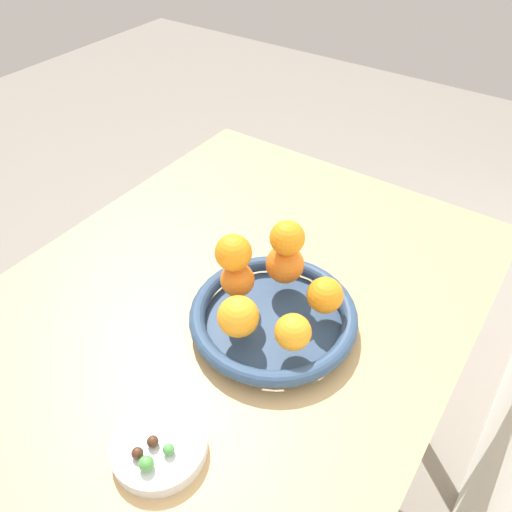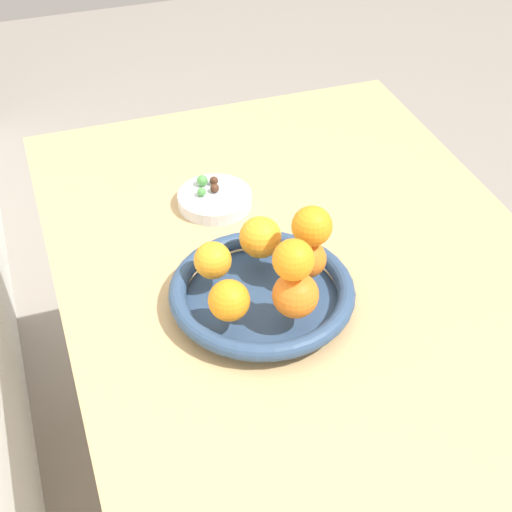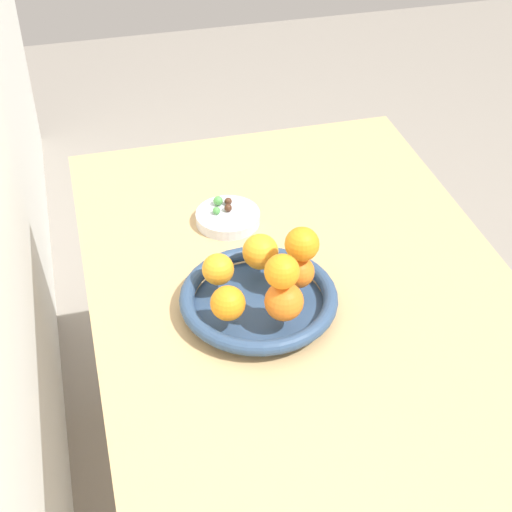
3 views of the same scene
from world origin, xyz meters
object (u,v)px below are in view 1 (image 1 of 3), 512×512
(orange_5, at_px, (233,253))
(candy_ball_3, at_px, (146,464))
(dining_table, at_px, (212,351))
(orange_6, at_px, (287,238))
(fruit_bowl, at_px, (273,317))
(candy_dish, at_px, (159,446))
(orange_4, at_px, (325,295))
(orange_0, at_px, (285,264))
(candy_ball_1, at_px, (137,453))
(orange_3, at_px, (293,332))
(orange_2, at_px, (238,316))
(candy_ball_0, at_px, (169,450))
(candy_ball_2, at_px, (153,441))
(orange_1, at_px, (237,280))

(orange_5, bearing_deg, candy_ball_3, 15.26)
(dining_table, height_order, orange_6, orange_6)
(fruit_bowl, distance_m, candy_dish, 0.26)
(orange_4, bearing_deg, orange_6, -102.60)
(orange_0, distance_m, candy_ball_1, 0.36)
(orange_0, relative_size, orange_5, 1.11)
(orange_3, distance_m, candy_ball_1, 0.26)
(orange_2, height_order, candy_ball_0, orange_2)
(dining_table, bearing_deg, orange_6, 146.37)
(candy_ball_0, distance_m, candy_ball_3, 0.03)
(candy_ball_0, height_order, candy_ball_2, same)
(orange_2, bearing_deg, orange_0, -178.54)
(fruit_bowl, distance_m, candy_ball_2, 0.27)
(orange_4, bearing_deg, orange_1, -69.83)
(orange_6, bearing_deg, orange_0, -130.87)
(orange_6, bearing_deg, orange_5, -38.16)
(orange_3, distance_m, orange_4, 0.09)
(orange_5, bearing_deg, orange_2, 40.31)
(orange_4, bearing_deg, candy_ball_0, -8.72)
(orange_0, bearing_deg, orange_5, -34.96)
(orange_3, bearing_deg, orange_1, -107.67)
(orange_2, xyz_separation_m, orange_3, (-0.02, 0.08, -0.00))
(candy_dish, relative_size, orange_1, 2.27)
(candy_dish, height_order, candy_ball_3, candy_ball_3)
(orange_3, xyz_separation_m, orange_4, (-0.09, 0.00, 0.00))
(dining_table, relative_size, candy_ball_0, 72.22)
(candy_ball_2, bearing_deg, candy_ball_1, -13.15)
(orange_6, distance_m, candy_ball_1, 0.37)
(orange_0, relative_size, orange_2, 1.02)
(orange_6, bearing_deg, dining_table, -33.63)
(candy_dish, distance_m, orange_0, 0.34)
(orange_6, height_order, candy_ball_2, orange_6)
(orange_1, bearing_deg, orange_6, 143.93)
(orange_4, bearing_deg, candy_ball_2, -12.82)
(orange_1, xyz_separation_m, orange_4, (-0.05, 0.13, 0.00))
(fruit_bowl, relative_size, candy_ball_0, 17.83)
(orange_3, xyz_separation_m, candy_ball_3, (0.25, -0.05, -0.04))
(orange_1, xyz_separation_m, candy_ball_1, (0.29, 0.06, -0.04))
(candy_ball_1, xyz_separation_m, candy_ball_3, (0.00, 0.02, 0.00))
(orange_2, height_order, orange_4, orange_2)
(orange_1, height_order, orange_6, orange_6)
(orange_3, height_order, candy_ball_3, orange_3)
(orange_5, bearing_deg, orange_4, 110.03)
(orange_0, height_order, candy_ball_1, orange_0)
(fruit_bowl, distance_m, orange_0, 0.09)
(dining_table, relative_size, orange_0, 17.09)
(orange_3, bearing_deg, candy_dish, -16.76)
(fruit_bowl, relative_size, candy_ball_3, 14.06)
(orange_2, height_order, candy_ball_3, orange_2)
(dining_table, distance_m, orange_2, 0.18)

